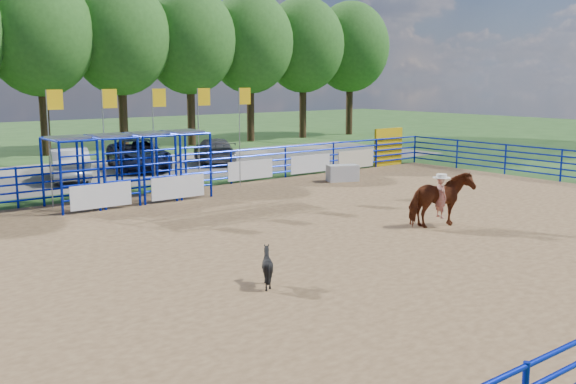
# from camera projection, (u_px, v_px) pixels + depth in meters

# --- Properties ---
(ground) EXTENTS (120.00, 120.00, 0.00)m
(ground) POSITION_uv_depth(u_px,v_px,m) (331.00, 238.00, 18.66)
(ground) COLOR #325823
(ground) RESTS_ON ground
(arena_dirt) EXTENTS (30.00, 20.00, 0.02)m
(arena_dirt) POSITION_uv_depth(u_px,v_px,m) (331.00, 237.00, 18.66)
(arena_dirt) COLOR olive
(arena_dirt) RESTS_ON ground
(gravel_strip) EXTENTS (40.00, 10.00, 0.01)m
(gravel_strip) POSITION_uv_depth(u_px,v_px,m) (104.00, 172.00, 31.91)
(gravel_strip) COLOR slate
(gravel_strip) RESTS_ON ground
(announcer_table) EXTENTS (1.53, 1.10, 0.74)m
(announcer_table) POSITION_uv_depth(u_px,v_px,m) (343.00, 173.00, 28.87)
(announcer_table) COLOR silver
(announcer_table) RESTS_ON arena_dirt
(horse_and_rider) EXTENTS (2.18, 1.37, 2.30)m
(horse_and_rider) POSITION_uv_depth(u_px,v_px,m) (441.00, 198.00, 19.81)
(horse_and_rider) COLOR maroon
(horse_and_rider) RESTS_ON arena_dirt
(calf) EXTENTS (0.92, 0.86, 0.85)m
(calf) POSITION_uv_depth(u_px,v_px,m) (267.00, 267.00, 14.24)
(calf) COLOR black
(calf) RESTS_ON arena_dirt
(car_b) EXTENTS (2.67, 4.78, 1.49)m
(car_b) POSITION_uv_depth(u_px,v_px,m) (69.00, 164.00, 29.27)
(car_b) COLOR gray
(car_b) RESTS_ON gravel_strip
(car_c) EXTENTS (3.77, 5.97, 1.53)m
(car_c) POSITION_uv_depth(u_px,v_px,m) (138.00, 154.00, 32.75)
(car_c) COLOR black
(car_c) RESTS_ON gravel_strip
(car_d) EXTENTS (3.61, 5.07, 1.36)m
(car_d) POSITION_uv_depth(u_px,v_px,m) (214.00, 151.00, 35.27)
(car_d) COLOR #4E4E50
(car_d) RESTS_ON gravel_strip
(perimeter_fence) EXTENTS (30.10, 20.10, 1.50)m
(perimeter_fence) POSITION_uv_depth(u_px,v_px,m) (331.00, 213.00, 18.53)
(perimeter_fence) COLOR #081CAE
(perimeter_fence) RESTS_ON ground
(chute_assembly) EXTENTS (19.32, 2.41, 4.20)m
(chute_assembly) POSITION_uv_depth(u_px,v_px,m) (138.00, 168.00, 24.19)
(chute_assembly) COLOR #081CAE
(chute_assembly) RESTS_ON ground
(treeline) EXTENTS (56.40, 6.40, 11.24)m
(treeline) POSITION_uv_depth(u_px,v_px,m) (39.00, 28.00, 37.62)
(treeline) COLOR #3F2B19
(treeline) RESTS_ON ground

